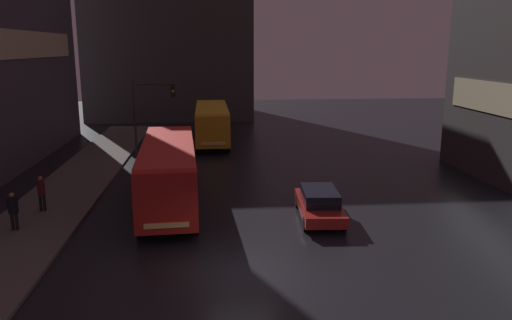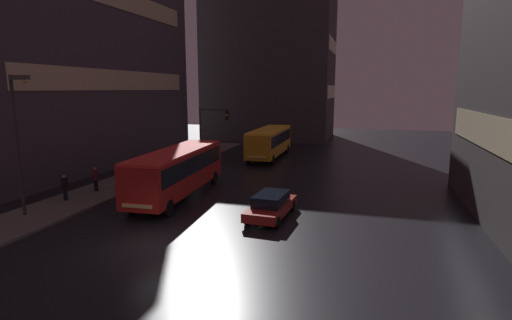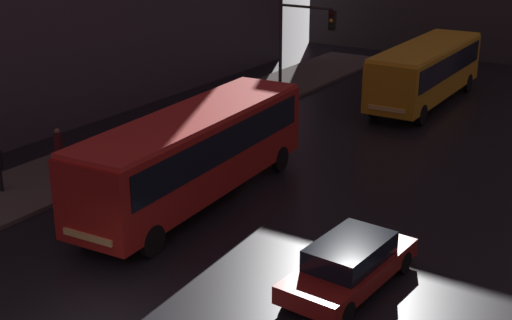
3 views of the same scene
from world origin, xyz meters
The scene contains 11 objects.
ground_plane centered at (0.00, 0.00, 0.00)m, with size 120.00×120.00×0.00m, color black.
sidewalk_left centered at (-9.00, 10.00, 0.07)m, with size 4.00×48.00×0.15m.
building_left_tower centered at (-18.11, 16.56, 12.32)m, with size 10.07×28.17×24.65m.
building_far_backdrop centered at (-5.37, 43.02, 10.38)m, with size 18.07×12.00×20.75m.
bus_near centered at (-3.15, 8.08, 1.99)m, with size 3.20×11.21×3.23m.
bus_far centered at (-0.94, 24.83, 1.92)m, with size 2.75×10.37×3.11m.
car_taxi centered at (3.98, 5.52, 0.73)m, with size 2.16×4.82×1.40m.
pedestrian_near centered at (-9.15, 7.33, 1.15)m, with size 0.38×0.38×1.72m.
pedestrian_mid centered at (-9.50, 4.77, 1.16)m, with size 0.43×0.43×1.68m.
traffic_light_main centered at (-5.32, 19.22, 3.83)m, with size 2.98×0.35×5.66m.
street_lamp_sidewalk centered at (-9.37, 1.63, 5.33)m, with size 1.25×0.36×7.86m.
Camera 2 is at (9.19, -15.85, 7.25)m, focal length 28.00 mm.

